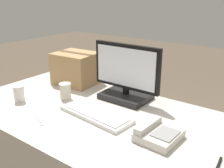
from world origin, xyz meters
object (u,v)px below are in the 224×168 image
at_px(desk_phone, 158,134).
at_px(pen_marker, 218,167).
at_px(monitor, 126,78).
at_px(paper_cup_left, 19,94).
at_px(keyboard, 96,114).
at_px(spoon, 41,122).
at_px(cardboard_box, 76,68).
at_px(paper_cup_right, 65,91).

xyz_separation_m(desk_phone, pen_marker, (0.30, -0.05, -0.02)).
height_order(monitor, paper_cup_left, monitor).
distance_m(keyboard, desk_phone, 0.40).
distance_m(spoon, cardboard_box, 0.66).
distance_m(monitor, pen_marker, 0.81).
relative_size(paper_cup_left, spoon, 0.77).
bearing_deg(pen_marker, paper_cup_right, -102.30).
height_order(keyboard, cardboard_box, cardboard_box).
bearing_deg(keyboard, pen_marker, 0.51).
height_order(spoon, cardboard_box, cardboard_box).
height_order(keyboard, spoon, keyboard).
relative_size(keyboard, paper_cup_right, 4.29).
relative_size(paper_cup_left, cardboard_box, 0.33).
distance_m(monitor, desk_phone, 0.53).
xyz_separation_m(desk_phone, paper_cup_right, (-0.72, 0.09, 0.03)).
xyz_separation_m(paper_cup_left, cardboard_box, (0.05, 0.48, 0.07)).
distance_m(monitor, paper_cup_left, 0.70).
bearing_deg(paper_cup_left, monitor, 40.13).
height_order(desk_phone, paper_cup_left, paper_cup_left).
bearing_deg(pen_marker, keyboard, -99.68).
relative_size(keyboard, pen_marker, 3.18).
relative_size(paper_cup_left, paper_cup_right, 0.98).
relative_size(monitor, desk_phone, 2.25).
bearing_deg(desk_phone, pen_marker, -7.72).
bearing_deg(cardboard_box, spoon, -63.62).
bearing_deg(cardboard_box, pen_marker, -19.13).
height_order(monitor, pen_marker, monitor).
bearing_deg(spoon, keyboard, 72.31).
distance_m(paper_cup_right, cardboard_box, 0.32).
bearing_deg(monitor, spoon, -108.96).
bearing_deg(monitor, desk_phone, -38.92).
bearing_deg(paper_cup_left, pen_marker, 3.12).
relative_size(paper_cup_left, pen_marker, 0.73).
bearing_deg(spoon, paper_cup_left, -175.56).
distance_m(paper_cup_left, paper_cup_right, 0.30).
distance_m(spoon, pen_marker, 0.91).
distance_m(desk_phone, paper_cup_right, 0.73).
bearing_deg(keyboard, paper_cup_right, 172.44).
bearing_deg(paper_cup_left, desk_phone, 7.44).
height_order(monitor, paper_cup_right, monitor).
bearing_deg(paper_cup_right, monitor, 36.76).
relative_size(desk_phone, paper_cup_right, 1.96).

